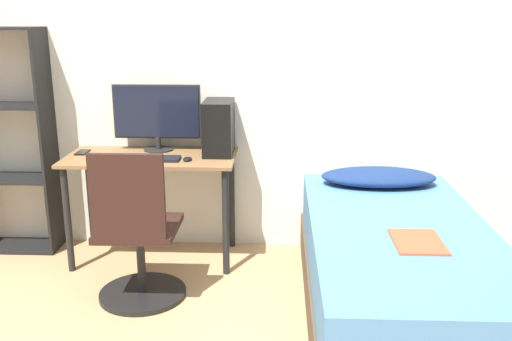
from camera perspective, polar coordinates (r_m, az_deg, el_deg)
name	(u,v)px	position (r m, az deg, el deg)	size (l,w,h in m)	color
wall_back	(231,71)	(3.94, -2.51, 9.90)	(8.00, 0.05, 2.50)	silver
desk	(152,173)	(3.84, -10.39, -0.21)	(1.11, 0.55, 0.72)	brown
office_chair	(137,244)	(3.36, -11.77, -7.22)	(0.51, 0.51, 0.92)	black
bed	(397,272)	(3.26, 13.96, -9.82)	(0.99, 2.00, 0.54)	#4C3D2D
pillow	(378,177)	(3.83, 12.15, -0.63)	(0.75, 0.36, 0.11)	navy
magazine	(418,242)	(2.94, 15.85, -6.86)	(0.24, 0.32, 0.01)	#B24C2D
monitor	(157,115)	(3.92, -9.87, 5.50)	(0.59, 0.20, 0.45)	black
keyboard	(147,159)	(3.71, -10.83, 1.18)	(0.42, 0.13, 0.02)	black
pc_tower	(219,127)	(3.79, -3.75, 4.34)	(0.19, 0.33, 0.36)	black
mouse	(187,159)	(3.66, -6.87, 1.15)	(0.06, 0.09, 0.02)	black
phone	(82,152)	(4.00, -16.97, 1.75)	(0.07, 0.14, 0.01)	black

